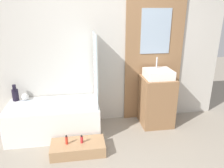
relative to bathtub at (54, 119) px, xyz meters
name	(u,v)px	position (x,y,z in m)	size (l,w,h in m)	color
wall_tiled_back	(100,47)	(0.78, 0.39, 1.04)	(4.20, 0.06, 2.60)	beige
wall_wood_accent	(154,45)	(1.69, 0.34, 1.06)	(0.99, 0.04, 2.60)	#8E6642
bathtub	(54,119)	(0.00, 0.00, 0.00)	(1.39, 0.68, 0.51)	white
glass_shower_screen	(95,69)	(0.66, 0.00, 0.79)	(0.01, 0.64, 1.07)	silver
wooden_step_bench	(78,148)	(0.36, -0.56, -0.18)	(0.74, 0.35, 0.16)	#A87F56
vanity_cabinet	(156,101)	(1.69, 0.07, 0.16)	(0.51, 0.50, 0.83)	#8E6642
sink	(158,74)	(1.69, 0.07, 0.64)	(0.43, 0.40, 0.32)	white
vase_tall_dark	(15,94)	(-0.59, 0.24, 0.36)	(0.10, 0.10, 0.26)	black
vase_round_light	(25,97)	(-0.45, 0.24, 0.31)	(0.11, 0.11, 0.11)	silver
bottle_soap_primary	(67,140)	(0.21, -0.56, -0.04)	(0.04, 0.04, 0.13)	red
bottle_soap_secondary	(82,139)	(0.41, -0.56, -0.05)	(0.04, 0.04, 0.12)	red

